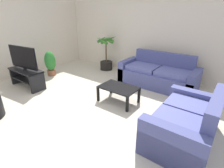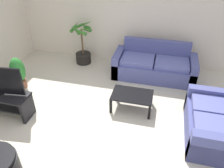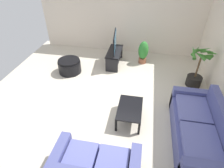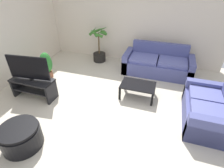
{
  "view_description": "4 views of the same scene",
  "coord_description": "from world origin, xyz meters",
  "px_view_note": "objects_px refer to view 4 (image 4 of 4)",
  "views": [
    {
      "loc": [
        2.69,
        -2.11,
        1.96
      ],
      "look_at": [
        0.64,
        0.62,
        0.5
      ],
      "focal_mm": 27.17,
      "sensor_mm": 36.0,
      "label": 1
    },
    {
      "loc": [
        1.16,
        -2.91,
        3.17
      ],
      "look_at": [
        0.25,
        0.77,
        0.6
      ],
      "focal_mm": 35.3,
      "sensor_mm": 36.0,
      "label": 2
    },
    {
      "loc": [
        3.83,
        0.99,
        3.36
      ],
      "look_at": [
        0.21,
        0.3,
        0.64
      ],
      "focal_mm": 29.76,
      "sensor_mm": 36.0,
      "label": 3
    },
    {
      "loc": [
        1.21,
        -2.9,
        2.78
      ],
      "look_at": [
        0.14,
        0.35,
        0.57
      ],
      "focal_mm": 28.03,
      "sensor_mm": 36.0,
      "label": 4
    }
  ],
  "objects_px": {
    "couch_loveseat": "(209,111)",
    "tv_stand": "(34,86)",
    "tv": "(28,68)",
    "potted_plant_small": "(46,65)",
    "coffee_table": "(138,86)",
    "potted_palm": "(99,48)",
    "ottoman": "(21,136)",
    "couch_main": "(157,64)"
  },
  "relations": [
    {
      "from": "couch_main",
      "to": "potted_palm",
      "type": "height_order",
      "value": "potted_palm"
    },
    {
      "from": "potted_palm",
      "to": "potted_plant_small",
      "type": "distance_m",
      "value": 1.92
    },
    {
      "from": "tv",
      "to": "couch_main",
      "type": "bearing_deg",
      "value": 38.41
    },
    {
      "from": "couch_loveseat",
      "to": "coffee_table",
      "type": "xyz_separation_m",
      "value": [
        -1.6,
        0.42,
        0.03
      ]
    },
    {
      "from": "tv_stand",
      "to": "ottoman",
      "type": "relative_size",
      "value": 1.5
    },
    {
      "from": "couch_loveseat",
      "to": "coffee_table",
      "type": "height_order",
      "value": "couch_loveseat"
    },
    {
      "from": "potted_palm",
      "to": "tv",
      "type": "bearing_deg",
      "value": -107.15
    },
    {
      "from": "tv",
      "to": "coffee_table",
      "type": "relative_size",
      "value": 1.21
    },
    {
      "from": "potted_plant_small",
      "to": "ottoman",
      "type": "xyz_separation_m",
      "value": [
        1.07,
        -2.33,
        -0.21
      ]
    },
    {
      "from": "potted_palm",
      "to": "ottoman",
      "type": "height_order",
      "value": "potted_palm"
    },
    {
      "from": "tv_stand",
      "to": "coffee_table",
      "type": "height_order",
      "value": "tv_stand"
    },
    {
      "from": "tv_stand",
      "to": "coffee_table",
      "type": "bearing_deg",
      "value": 17.84
    },
    {
      "from": "tv_stand",
      "to": "tv",
      "type": "relative_size",
      "value": 1.05
    },
    {
      "from": "couch_loveseat",
      "to": "tv",
      "type": "relative_size",
      "value": 1.42
    },
    {
      "from": "tv_stand",
      "to": "potted_plant_small",
      "type": "height_order",
      "value": "potted_plant_small"
    },
    {
      "from": "tv",
      "to": "potted_palm",
      "type": "relative_size",
      "value": 0.86
    },
    {
      "from": "tv",
      "to": "potted_plant_small",
      "type": "relative_size",
      "value": 1.29
    },
    {
      "from": "tv",
      "to": "potted_palm",
      "type": "xyz_separation_m",
      "value": [
        0.79,
        2.55,
        -0.35
      ]
    },
    {
      "from": "tv",
      "to": "potted_plant_small",
      "type": "distance_m",
      "value": 1.09
    },
    {
      "from": "couch_loveseat",
      "to": "coffee_table",
      "type": "distance_m",
      "value": 1.65
    },
    {
      "from": "coffee_table",
      "to": "potted_palm",
      "type": "bearing_deg",
      "value": 135.12
    },
    {
      "from": "tv",
      "to": "potted_plant_small",
      "type": "bearing_deg",
      "value": 106.53
    },
    {
      "from": "potted_palm",
      "to": "couch_main",
      "type": "bearing_deg",
      "value": -7.44
    },
    {
      "from": "tv_stand",
      "to": "tv",
      "type": "height_order",
      "value": "tv"
    },
    {
      "from": "tv",
      "to": "ottoman",
      "type": "relative_size",
      "value": 1.42
    },
    {
      "from": "couch_loveseat",
      "to": "tv_stand",
      "type": "bearing_deg",
      "value": -174.48
    },
    {
      "from": "tv_stand",
      "to": "tv",
      "type": "bearing_deg",
      "value": 96.65
    },
    {
      "from": "potted_plant_small",
      "to": "couch_main",
      "type": "bearing_deg",
      "value": 22.62
    },
    {
      "from": "tv_stand",
      "to": "potted_plant_small",
      "type": "distance_m",
      "value": 1.01
    },
    {
      "from": "couch_main",
      "to": "coffee_table",
      "type": "distance_m",
      "value": 1.51
    },
    {
      "from": "couch_main",
      "to": "potted_plant_small",
      "type": "bearing_deg",
      "value": -157.38
    },
    {
      "from": "couch_loveseat",
      "to": "potted_plant_small",
      "type": "xyz_separation_m",
      "value": [
        -4.42,
        0.57,
        0.13
      ]
    },
    {
      "from": "coffee_table",
      "to": "potted_plant_small",
      "type": "distance_m",
      "value": 2.82
    },
    {
      "from": "coffee_table",
      "to": "couch_main",
      "type": "bearing_deg",
      "value": 76.93
    },
    {
      "from": "coffee_table",
      "to": "tv",
      "type": "bearing_deg",
      "value": -162.22
    },
    {
      "from": "potted_plant_small",
      "to": "ottoman",
      "type": "distance_m",
      "value": 2.57
    },
    {
      "from": "couch_main",
      "to": "potted_plant_small",
      "type": "distance_m",
      "value": 3.42
    },
    {
      "from": "couch_loveseat",
      "to": "potted_plant_small",
      "type": "relative_size",
      "value": 1.84
    },
    {
      "from": "potted_plant_small",
      "to": "tv_stand",
      "type": "bearing_deg",
      "value": -73.5
    },
    {
      "from": "coffee_table",
      "to": "potted_plant_small",
      "type": "xyz_separation_m",
      "value": [
        -2.82,
        0.15,
        0.1
      ]
    },
    {
      "from": "potted_palm",
      "to": "ottoman",
      "type": "bearing_deg",
      "value": -90.03
    },
    {
      "from": "tv_stand",
      "to": "ottoman",
      "type": "bearing_deg",
      "value": -60.02
    }
  ]
}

